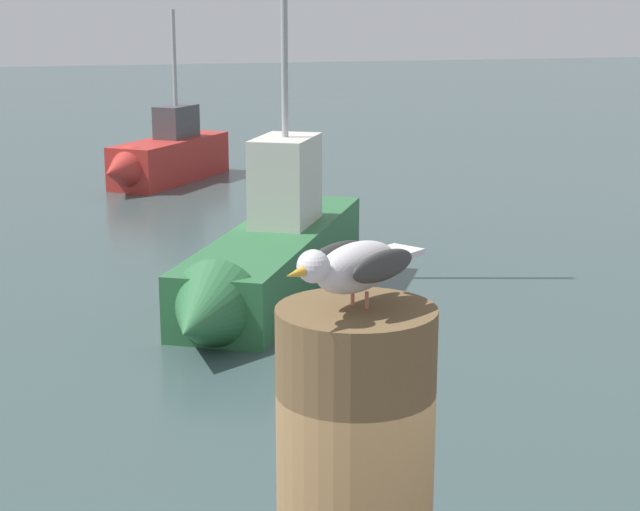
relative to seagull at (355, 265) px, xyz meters
The scene contains 3 objects.
seagull is the anchor object (origin of this frame).
boat_red 17.65m from the seagull, 83.19° to the left, with size 3.05×3.43×3.25m.
boat_green 9.70m from the seagull, 77.15° to the left, with size 3.64×5.20×5.13m.
Camera 1 is at (-0.03, -2.16, 3.26)m, focal length 56.54 mm.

